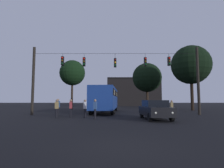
{
  "coord_description": "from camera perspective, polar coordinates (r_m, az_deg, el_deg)",
  "views": [
    {
      "loc": [
        -0.38,
        -5.92,
        1.51
      ],
      "look_at": [
        -0.35,
        14.55,
        3.32
      ],
      "focal_mm": 29.54,
      "sensor_mm": 36.0,
      "label": 1
    }
  ],
  "objects": [
    {
      "name": "pedestrian_far_side",
      "position": [
        16.47,
        -8.48,
        -7.19
      ],
      "size": [
        0.33,
        0.41,
        1.58
      ],
      "color": "black",
      "rests_on": "ground"
    },
    {
      "name": "ground_plane",
      "position": [
        30.46,
        0.63,
        -7.9
      ],
      "size": [
        168.0,
        168.0,
        0.0
      ],
      "primitive_type": "plane",
      "color": "black",
      "rests_on": "ground"
    },
    {
      "name": "car_near_right",
      "position": [
        15.15,
        13.09,
        -7.64
      ],
      "size": [
        1.99,
        4.4,
        1.52
      ],
      "color": "black",
      "rests_on": "ground"
    },
    {
      "name": "pedestrian_crossing_left",
      "position": [
        16.76,
        -12.75,
        -7.02
      ],
      "size": [
        0.32,
        0.41,
        1.61
      ],
      "color": "black",
      "rests_on": "ground"
    },
    {
      "name": "tree_right_far",
      "position": [
        37.21,
        10.68,
        1.94
      ],
      "size": [
        5.77,
        5.77,
        8.89
      ],
      "color": "#2D2116",
      "rests_on": "ground"
    },
    {
      "name": "corner_building",
      "position": [
        53.86,
        6.2,
        -2.61
      ],
      "size": [
        14.26,
        10.85,
        7.56
      ],
      "color": "black",
      "rests_on": "ground"
    },
    {
      "name": "pedestrian_trailing",
      "position": [
        15.19,
        -5.35,
        -7.35
      ],
      "size": [
        0.28,
        0.39,
        1.6
      ],
      "color": "black",
      "rests_on": "ground"
    },
    {
      "name": "pedestrian_crossing_center",
      "position": [
        20.02,
        17.91,
        -6.71
      ],
      "size": [
        0.28,
        0.38,
        1.52
      ],
      "color": "black",
      "rests_on": "ground"
    },
    {
      "name": "pedestrian_crossing_right",
      "position": [
        16.77,
        -16.82,
        -6.95
      ],
      "size": [
        0.24,
        0.36,
        1.6
      ],
      "color": "black",
      "rests_on": "ground"
    },
    {
      "name": "pedestrian_near_bus",
      "position": [
        18.82,
        -16.5,
        -6.6
      ],
      "size": [
        0.3,
        0.4,
        1.66
      ],
      "color": "black",
      "rests_on": "ground"
    },
    {
      "name": "tree_behind_building",
      "position": [
        31.03,
        23.14,
        5.45
      ],
      "size": [
        5.97,
        5.97,
        9.96
      ],
      "color": "black",
      "rests_on": "ground"
    },
    {
      "name": "tree_left_silhouette",
      "position": [
        31.47,
        -12.25,
        3.35
      ],
      "size": [
        4.23,
        4.23,
        8.19
      ],
      "color": "#2D2116",
      "rests_on": "ground"
    },
    {
      "name": "city_bus",
      "position": [
        23.15,
        -2.08,
        -4.18
      ],
      "size": [
        3.26,
        11.15,
        3.0
      ],
      "color": "navy",
      "rests_on": "ground"
    },
    {
      "name": "overhead_signal_span",
      "position": [
        19.45,
        1.0,
        2.99
      ],
      "size": [
        17.67,
        0.44,
        7.18
      ],
      "color": "black",
      "rests_on": "ground"
    }
  ]
}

